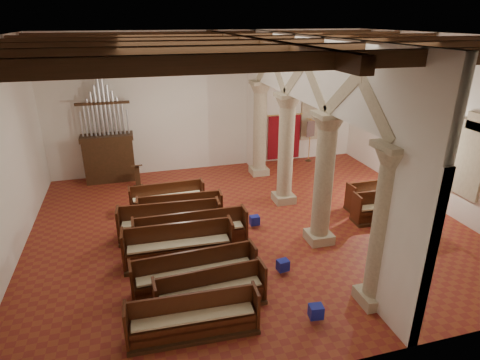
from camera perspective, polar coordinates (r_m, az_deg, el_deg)
name	(u,v)px	position (r m, az deg, el deg)	size (l,w,h in m)	color
floor	(250,226)	(13.50, 1.37, -6.55)	(14.00, 14.00, 0.00)	maroon
ceiling	(251,36)	(11.85, 1.65, 19.80)	(14.00, 14.00, 0.00)	#311D10
wall_back	(211,102)	(18.00, -4.19, 10.96)	(14.00, 0.02, 6.00)	white
wall_front	(352,235)	(7.25, 15.58, -7.53)	(14.00, 0.02, 6.00)	white
wall_right	(442,124)	(15.82, 26.74, 7.07)	(0.02, 12.00, 6.00)	white
ceiling_beams	(251,43)	(11.86, 1.64, 18.93)	(13.80, 11.80, 0.30)	#3E2313
arcade	(306,118)	(12.83, 9.32, 8.70)	(0.90, 11.90, 6.00)	#C1B18F
window_right_a	(470,160)	(14.98, 29.85, 2.52)	(0.03, 1.00, 2.20)	#327150
window_right_b	(394,129)	(17.85, 21.07, 6.81)	(0.03, 1.00, 2.20)	#327150
window_back	(314,114)	(19.73, 10.44, 9.28)	(1.00, 0.03, 2.20)	#327150
pipe_organ	(108,149)	(17.60, -18.23, 4.16)	(2.10, 0.85, 4.40)	#3E2313
lectern	(138,178)	(16.70, -14.35, 0.27)	(0.45, 0.45, 1.09)	#3A2812
dossal_curtain	(284,137)	(19.34, 6.27, 6.09)	(1.80, 0.07, 2.17)	maroon
processional_banner	(309,146)	(19.53, 9.84, 4.81)	(0.47, 0.60, 2.13)	#3E2313
hymnal_box_a	(316,311)	(9.79, 10.75, -17.88)	(0.31, 0.26, 0.31)	navy
hymnal_box_b	(283,265)	(11.16, 6.12, -11.95)	(0.30, 0.25, 0.30)	navy
hymnal_box_c	(255,220)	(13.33, 2.09, -5.74)	(0.30, 0.25, 0.30)	navy
tube_heater_a	(182,326)	(9.52, -8.26, -19.82)	(0.09, 0.09, 0.94)	white
tube_heater_b	(237,298)	(10.16, -0.43, -16.39)	(0.11, 0.11, 1.14)	silver
nave_pew_0	(194,323)	(9.30, -6.62, -19.54)	(2.88, 0.78, 0.99)	#3E2313
nave_pew_1	(211,296)	(9.96, -4.14, -16.14)	(2.69, 0.80, 0.99)	#3E2313
nave_pew_2	(195,278)	(10.54, -6.39, -13.65)	(3.20, 0.85, 1.05)	#3E2313
nave_pew_3	(179,250)	(11.61, -8.64, -9.86)	(3.09, 0.87, 1.15)	#3E2313
nave_pew_4	(191,237)	(12.26, -6.92, -8.00)	(3.39, 0.76, 1.10)	#3E2313
nave_pew_5	(170,226)	(12.91, -9.91, -6.49)	(3.20, 0.94, 1.12)	#3E2313
nave_pew_6	(180,214)	(13.64, -8.46, -4.88)	(2.85, 0.84, 1.03)	#3E2313
nave_pew_7	(168,201)	(14.75, -10.26, -2.94)	(2.68, 0.71, 0.96)	#3E2313
aisle_pew_0	(409,223)	(13.99, 22.88, -5.72)	(1.88, 0.83, 1.05)	#3E2313
aisle_pew_1	(382,211)	(14.54, 19.58, -4.17)	(2.09, 0.80, 1.05)	#3E2313
aisle_pew_2	(373,200)	(15.33, 18.39, -2.65)	(2.02, 0.75, 1.03)	#3E2313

